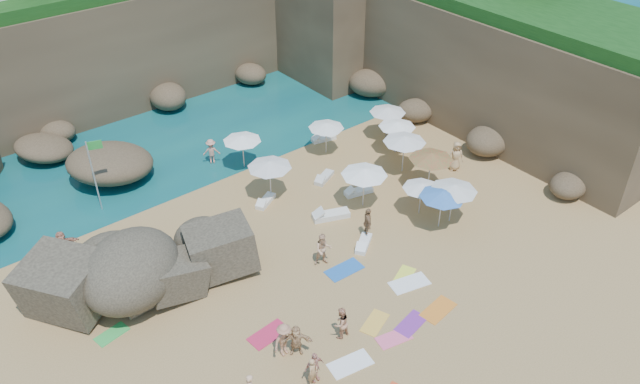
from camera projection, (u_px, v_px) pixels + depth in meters
ground at (326, 265)px, 31.33m from camera, size 120.00×120.00×0.00m
seawater at (93, 73)px, 50.55m from camera, size 120.00×120.00×0.00m
cliff_back at (134, 38)px, 46.10m from camera, size 44.00×8.00×8.00m
cliff_right at (463, 51)px, 43.94m from camera, size 8.00×30.00×8.00m
cliff_corner at (333, 13)px, 50.61m from camera, size 10.00×12.00×8.00m
rock_promontory at (3, 201)px, 35.92m from camera, size 12.00×7.00×2.00m
rock_outcrop at (148, 267)px, 31.23m from camera, size 8.75×6.77×3.36m
flag_pole at (94, 166)px, 33.73m from camera, size 0.84×0.28×4.39m
parasol_0 at (242, 138)px, 37.77m from camera, size 2.36×2.36×2.23m
parasol_1 at (397, 124)px, 39.22m from camera, size 2.36×2.36×2.23m
parasol_2 at (326, 125)px, 39.24m from camera, size 2.28×2.28×2.16m
parasol_4 at (388, 110)px, 40.77m from camera, size 2.39×2.39×2.26m
parasol_5 at (269, 164)px, 35.03m from camera, size 2.55×2.55×2.41m
parasol_6 at (431, 156)px, 35.67m from camera, size 2.59×2.59×2.45m
parasol_7 at (405, 139)px, 37.24m from camera, size 2.61×2.61×2.47m
parasol_8 at (422, 186)px, 33.91m from camera, size 2.11×2.11×2.00m
parasol_9 at (364, 172)px, 34.29m from camera, size 2.61×2.61×2.47m
parasol_10 at (443, 194)px, 32.74m from camera, size 2.47×2.47×2.33m
parasol_11 at (454, 188)px, 33.10m from camera, size 2.55×2.55×2.41m
lounger_0 at (266, 201)px, 35.68m from camera, size 1.64×1.20×0.25m
lounger_1 at (324, 139)px, 41.57m from camera, size 1.73×0.92×0.26m
lounger_2 at (324, 178)px, 37.67m from camera, size 1.73×1.18×0.26m
lounger_3 at (331, 215)px, 34.51m from camera, size 2.18×1.41×0.32m
lounger_4 at (359, 192)px, 36.45m from camera, size 1.78×0.95×0.26m
lounger_5 at (364, 244)px, 32.53m from camera, size 1.67×1.38×0.26m
towel_4 at (375, 323)px, 28.11m from camera, size 1.75×1.31×0.03m
towel_5 at (350, 364)px, 26.18m from camera, size 2.00×1.25×0.03m
towel_6 at (411, 324)px, 28.06m from camera, size 1.78×1.13×0.03m
towel_7 at (269, 334)px, 27.54m from camera, size 1.90×1.06×0.03m
towel_8 at (344, 270)px, 31.03m from camera, size 1.95×1.04×0.03m
towel_9 at (394, 338)px, 27.35m from camera, size 1.70×1.10×0.03m
towel_10 at (438, 310)px, 28.77m from camera, size 1.93×1.14×0.03m
towel_11 at (112, 334)px, 27.55m from camera, size 1.56×0.98×0.03m
towel_12 at (404, 276)px, 30.67m from camera, size 1.65×1.27×0.03m
towel_13 at (409, 283)px, 30.22m from camera, size 2.11×1.41×0.03m
person_stand_1 at (341, 323)px, 27.02m from camera, size 0.83×0.67×1.63m
person_stand_2 at (211, 151)px, 38.86m from camera, size 1.15×0.91×1.65m
person_stand_3 at (368, 223)px, 32.72m from camera, size 0.90×1.13×1.80m
person_stand_4 at (456, 156)px, 38.14m from camera, size 1.06×0.96×1.92m
person_stand_5 at (63, 246)px, 31.26m from camera, size 1.63×0.71×1.70m
person_lie_0 at (285, 350)px, 26.52m from camera, size 1.28×1.81×0.45m
person_lie_1 at (314, 377)px, 25.43m from camera, size 1.03×1.60×0.37m
person_lie_3 at (296, 349)px, 26.59m from camera, size 2.01×2.03×0.40m
person_lie_4 at (313, 381)px, 25.27m from camera, size 0.95×1.51×0.34m
person_lie_5 at (323, 258)px, 31.24m from camera, size 1.60×1.99×0.68m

